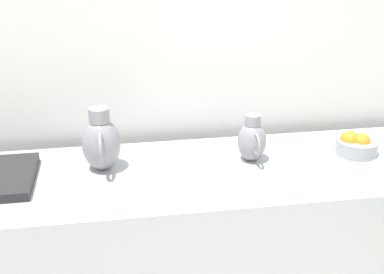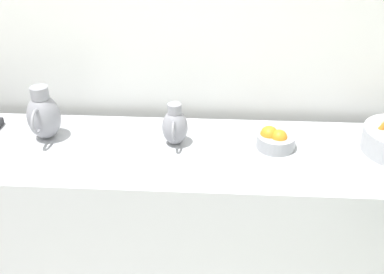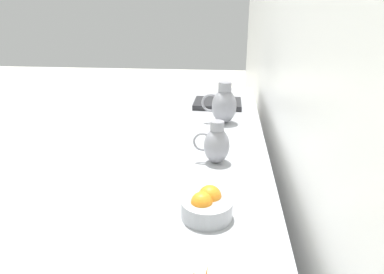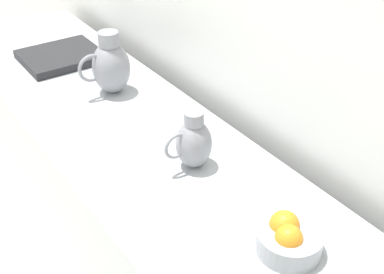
{
  "view_description": "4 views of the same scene",
  "coord_description": "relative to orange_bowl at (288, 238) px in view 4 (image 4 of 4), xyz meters",
  "views": [
    {
      "loc": [
        0.25,
        -0.57,
        1.82
      ],
      "look_at": [
        -1.38,
        -0.3,
        1.11
      ],
      "focal_mm": 48.44,
      "sensor_mm": 36.0,
      "label": 1
    },
    {
      "loc": [
        0.16,
        0.16,
        1.94
      ],
      "look_at": [
        -1.36,
        0.07,
        1.06
      ],
      "focal_mm": 42.06,
      "sensor_mm": 36.0,
      "label": 2
    },
    {
      "loc": [
        -1.64,
        1.42,
        1.54
      ],
      "look_at": [
        -1.47,
        -0.11,
        0.98
      ],
      "focal_mm": 32.15,
      "sensor_mm": 36.0,
      "label": 3
    },
    {
      "loc": [
        -0.83,
        1.08,
        1.87
      ],
      "look_at": [
        -1.5,
        0.11,
        1.1
      ],
      "focal_mm": 48.04,
      "sensor_mm": 36.0,
      "label": 4
    }
  ],
  "objects": [
    {
      "name": "metal_pitcher_tall",
      "position": [
        -0.03,
        -1.05,
        0.07
      ],
      "size": [
        0.21,
        0.15,
        0.25
      ],
      "color": "gray",
      "rests_on": "prep_counter"
    },
    {
      "name": "metal_pitcher_short",
      "position": [
        -0.01,
        -0.45,
        0.05
      ],
      "size": [
        0.17,
        0.12,
        0.2
      ],
      "color": "gray",
      "rests_on": "prep_counter"
    },
    {
      "name": "orange_bowl",
      "position": [
        0.0,
        0.0,
        0.0
      ],
      "size": [
        0.17,
        0.17,
        0.1
      ],
      "color": "#9EA0A5",
      "rests_on": "prep_counter"
    },
    {
      "name": "prep_counter",
      "position": [
        0.05,
        -0.56,
        -0.49
      ],
      "size": [
        0.62,
        3.04,
        0.9
      ],
      "primitive_type": "cube",
      "color": "#ADAFB5",
      "rests_on": "ground_plane"
    },
    {
      "name": "counter_sink_basin",
      "position": [
        0.02,
        -1.45,
        -0.02
      ],
      "size": [
        0.34,
        0.3,
        0.04
      ],
      "primitive_type": "cube",
      "color": "#232326",
      "rests_on": "prep_counter"
    }
  ]
}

